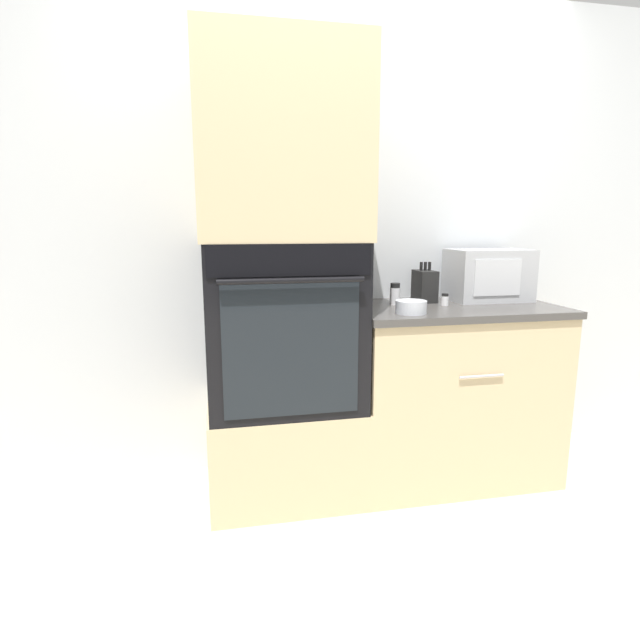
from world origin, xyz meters
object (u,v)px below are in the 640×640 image
bowl (411,307)px  condiment_jar_mid (395,294)px  wall_oven (283,323)px  microwave (488,275)px  knife_block (425,286)px  condiment_jar_near (445,300)px

bowl → condiment_jar_mid: 0.26m
wall_oven → bowl: (0.58, -0.17, 0.09)m
wall_oven → microwave: size_ratio=1.86×
microwave → knife_block: (-0.36, 0.02, -0.05)m
condiment_jar_mid → bowl: bearing=-93.4°
wall_oven → microwave: (1.13, 0.13, 0.20)m
knife_block → bowl: (-0.20, -0.32, -0.05)m
knife_block → condiment_jar_near: size_ratio=3.49×
wall_oven → condiment_jar_near: bearing=0.5°
condiment_jar_near → condiment_jar_mid: size_ratio=0.55×
wall_oven → condiment_jar_mid: wall_oven is taller
wall_oven → condiment_jar_near: 0.83m
wall_oven → condiment_jar_near: wall_oven is taller
knife_block → condiment_jar_mid: bearing=-162.4°
knife_block → bowl: bearing=-122.2°
wall_oven → condiment_jar_mid: size_ratio=7.00×
bowl → wall_oven: bearing=163.1°
microwave → wall_oven: bearing=-173.6°
knife_block → microwave: bearing=-2.7°
microwave → knife_block: microwave is taller
wall_oven → knife_block: wall_oven is taller
knife_block → condiment_jar_mid: 0.20m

